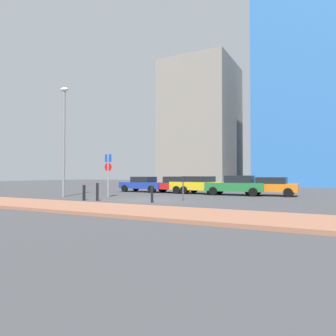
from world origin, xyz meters
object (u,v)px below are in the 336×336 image
Objects in this scene: traffic_bollard_near at (84,193)px; traffic_bollard_mid at (152,194)px; traffic_bollard_far at (97,192)px; parking_meter at (183,185)px; parked_car_yellow at (198,184)px; parked_car_red at (174,184)px; parked_car_green at (236,185)px; parked_car_orange at (270,186)px; parked_car_blue at (143,184)px; street_lamp at (64,133)px; parking_sign_post at (108,170)px.

traffic_bollard_near is 0.96× the size of traffic_bollard_mid.
traffic_bollard_mid is 3.55m from traffic_bollard_far.
parked_car_yellow is at bearing 104.61° from parking_meter.
traffic_bollard_mid is (2.97, -8.73, -0.24)m from parked_car_red.
parked_car_green is 2.50m from parked_car_orange.
parking_meter is at bearing -59.48° from parked_car_red.
parked_car_green reaches higher than parked_car_orange.
parked_car_yellow is (5.47, -0.16, 0.05)m from parked_car_blue.
traffic_bollard_near is (3.55, -1.69, -4.10)m from street_lamp.
parking_sign_post is (-4.23, -6.39, 1.15)m from parked_car_yellow.
parking_sign_post is at bearing 22.53° from street_lamp.
parking_sign_post reaches higher than traffic_bollard_near.
parked_car_blue is 3.00× the size of parking_meter.
traffic_bollard_far is (-6.09, -8.90, -0.24)m from parked_car_green.
parked_car_blue is 1.12× the size of parked_car_orange.
traffic_bollard_far is (4.43, -1.49, -4.04)m from street_lamp.
parked_car_yellow is (2.28, -0.17, 0.04)m from parked_car_red.
parked_car_blue reaches higher than traffic_bollard_near.
parking_sign_post is at bearing -140.64° from parked_car_green.
parked_car_blue is 9.66m from traffic_bollard_near.
parked_car_green reaches higher than traffic_bollard_far.
parking_meter is at bearing -75.39° from parked_car_yellow.
parked_car_yellow is 5.71m from parked_car_orange.
parked_car_green is at bearing 35.14° from street_lamp.
traffic_bollard_near is 0.88× the size of traffic_bollard_far.
parked_car_red is 7.91m from parking_meter.
traffic_bollard_mid is (-5.02, -8.86, -0.25)m from parked_car_orange.
traffic_bollard_far reaches higher than traffic_bollard_mid.
street_lamp is (-12.96, -7.95, 3.84)m from parked_car_orange.
parked_car_blue is at bearing -179.79° from parked_car_red.
parked_car_yellow is 1.16× the size of parked_car_orange.
parked_car_green is 13.42m from street_lamp.
parking_sign_post is at bearing 117.16° from traffic_bollard_far.
traffic_bollard_mid is (4.92, -2.16, -1.43)m from parking_sign_post.
street_lamp reaches higher than traffic_bollard_near.
traffic_bollard_far is at bearing -62.84° from parking_sign_post.
parked_car_blue reaches higher than traffic_bollard_mid.
parked_car_green reaches higher than parking_meter.
parking_sign_post is (1.24, -6.55, 1.20)m from parked_car_blue.
traffic_bollard_far is at bearing -93.31° from parked_car_red.
parked_car_blue is 5.47m from parked_car_yellow.
traffic_bollard_near is at bearing -98.50° from parked_car_red.
parked_car_orange is 3.68× the size of traffic_bollard_far.
parked_car_green is at bearing -4.26° from parked_car_red.
parking_sign_post is at bearing -106.53° from parked_car_red.
parking_sign_post is 3.38m from traffic_bollard_far.
parking_meter reaches higher than traffic_bollard_far.
traffic_bollard_far is (-3.51, -0.58, 0.05)m from traffic_bollard_mid.
traffic_bollard_mid is at bearing 10.04° from traffic_bollard_near.
parking_sign_post is 4.21m from street_lamp.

